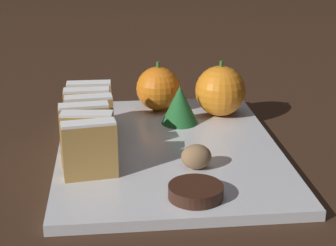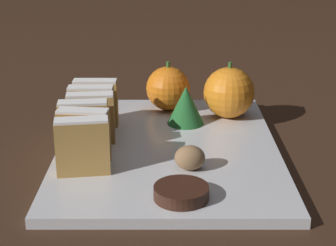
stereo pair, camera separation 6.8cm
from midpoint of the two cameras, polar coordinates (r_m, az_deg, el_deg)
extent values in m
plane|color=#382316|center=(0.72, -2.69, -3.16)|extent=(6.00, 6.00, 0.00)
cube|color=silver|center=(0.72, -2.70, -2.73)|extent=(0.28, 0.37, 0.01)
cube|color=#B28442|center=(0.63, -11.03, -2.88)|extent=(0.06, 0.03, 0.06)
cube|color=white|center=(0.62, -11.23, -0.07)|extent=(0.06, 0.03, 0.00)
cube|color=#B28442|center=(0.66, -11.07, -1.83)|extent=(0.06, 0.03, 0.06)
cube|color=white|center=(0.65, -11.27, 0.88)|extent=(0.06, 0.03, 0.00)
cube|color=#B28442|center=(0.69, -11.26, -0.87)|extent=(0.06, 0.03, 0.06)
cube|color=white|center=(0.68, -11.45, 1.73)|extent=(0.06, 0.03, 0.00)
cube|color=#B28442|center=(0.72, -10.68, 0.04)|extent=(0.06, 0.03, 0.06)
cube|color=white|center=(0.71, -10.86, 2.55)|extent=(0.06, 0.02, 0.00)
cube|color=#B28442|center=(0.75, -10.77, 0.86)|extent=(0.06, 0.02, 0.06)
cube|color=white|center=(0.74, -10.93, 3.28)|extent=(0.06, 0.02, 0.00)
cube|color=#B28442|center=(0.78, -10.45, 1.62)|extent=(0.06, 0.02, 0.06)
cube|color=white|center=(0.77, -10.60, 3.96)|extent=(0.06, 0.02, 0.00)
sphere|color=orange|center=(0.82, 2.97, 3.24)|extent=(0.07, 0.07, 0.07)
cylinder|color=#38702D|center=(0.81, 3.02, 5.95)|extent=(0.01, 0.01, 0.01)
sphere|color=orange|center=(0.84, -3.50, 3.48)|extent=(0.07, 0.07, 0.07)
cylinder|color=#38702D|center=(0.83, -3.55, 5.85)|extent=(0.01, 0.01, 0.01)
ellipsoid|color=#8E6B47|center=(0.65, -0.11, -3.50)|extent=(0.04, 0.03, 0.03)
cylinder|color=#381E14|center=(0.59, -0.49, -7.04)|extent=(0.06, 0.06, 0.01)
cone|color=#23662D|center=(0.79, -1.27, 1.84)|extent=(0.05, 0.05, 0.05)
camera|label=1|loc=(0.03, -92.74, -1.02)|focal=60.00mm
camera|label=2|loc=(0.03, 87.26, 1.02)|focal=60.00mm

